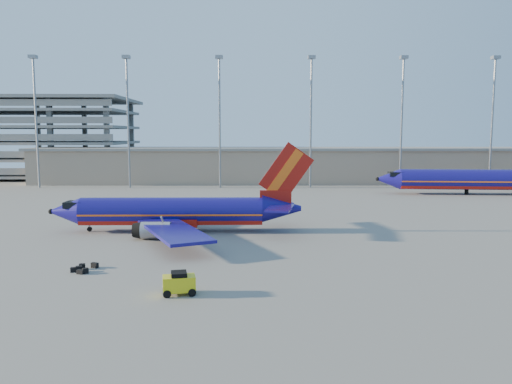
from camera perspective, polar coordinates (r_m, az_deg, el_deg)
ground at (r=65.27m, az=-2.16°, el=-3.79°), size 220.00×220.00×0.00m
terminal_building at (r=122.67m, az=3.23°, el=3.14°), size 122.00×16.00×8.50m
parking_garage at (r=152.20m, az=-25.54°, el=5.98°), size 62.00×32.00×21.40m
light_mast_row at (r=110.35m, az=1.07°, el=9.63°), size 101.60×1.60×28.65m
aircraft_main at (r=61.47m, az=-8.88°, el=-2.32°), size 32.11×30.93×10.88m
aircraft_second at (r=106.52m, az=23.48°, el=1.33°), size 38.06×14.78×12.88m
baggage_tug at (r=37.88m, az=-8.79°, el=-10.21°), size 2.63×1.87×1.72m
luggage_pile at (r=46.22m, az=-19.21°, el=-8.27°), size 2.06×2.54×0.51m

